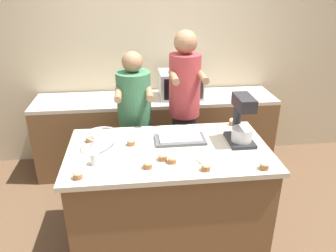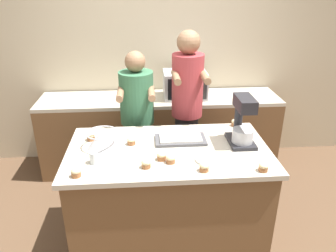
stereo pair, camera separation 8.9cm
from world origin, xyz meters
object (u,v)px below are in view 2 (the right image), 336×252
person_left (138,124)px  cupcake_6 (162,156)px  mixing_bowl (103,139)px  baking_tray (180,139)px  drinking_glass (94,157)px  cupcake_0 (76,172)px  small_plate (208,159)px  cupcake_8 (131,141)px  cupcake_2 (91,137)px  cupcake_3 (263,167)px  microwave_oven (185,84)px  cupcake_1 (204,167)px  cupcake_7 (235,122)px  cupcake_5 (171,159)px  person_right (187,112)px  cupcake_4 (146,164)px  stand_mixer (242,123)px

person_left → cupcake_6: 0.95m
mixing_bowl → baking_tray: (0.64, 0.06, -0.05)m
drinking_glass → cupcake_0: size_ratio=1.30×
small_plate → cupcake_8: 0.66m
cupcake_2 → cupcake_3: size_ratio=1.00×
baking_tray → microwave_oven: bearing=81.4°
cupcake_6 → small_plate: bearing=-5.8°
cupcake_1 → cupcake_7: bearing=60.7°
mixing_bowl → cupcake_5: 0.60m
cupcake_0 → cupcake_6: 0.63m
microwave_oven → cupcake_1: (-0.06, -1.66, -0.10)m
cupcake_0 → cupcake_5: size_ratio=1.00×
drinking_glass → cupcake_0: bearing=-119.9°
person_left → microwave_oven: person_left is taller
person_right → mixing_bowl: 1.03m
cupcake_1 → cupcake_8: 0.69m
cupcake_2 → cupcake_4: same height
stand_mixer → drinking_glass: stand_mixer is taller
cupcake_0 → cupcake_7: (1.32, 0.76, 0.00)m
baking_tray → cupcake_3: bearing=-43.6°
cupcake_3 → person_left: bearing=128.7°
cupcake_1 → cupcake_5: size_ratio=1.00×
drinking_glass → person_left: bearing=71.6°
cupcake_6 → cupcake_8: (-0.23, 0.27, 0.00)m
microwave_oven → cupcake_5: (-0.29, -1.53, -0.10)m
baking_tray → cupcake_2: bearing=174.3°
person_left → cupcake_0: bearing=-110.4°
small_plate → cupcake_5: (-0.28, -0.01, 0.02)m
person_right → cupcake_2: size_ratio=25.27×
cupcake_5 → cupcake_7: bearing=43.8°
person_right → cupcake_1: bearing=-90.9°
cupcake_2 → cupcake_4: (0.46, -0.48, 0.00)m
stand_mixer → cupcake_1: stand_mixer is taller
microwave_oven → cupcake_6: size_ratio=7.07×
cupcake_5 → cupcake_3: bearing=-14.1°
stand_mixer → cupcake_3: bearing=-84.7°
cupcake_2 → cupcake_3: 1.42m
person_left → drinking_glass: size_ratio=17.32×
person_right → cupcake_8: size_ratio=25.27×
person_left → cupcake_4: size_ratio=22.58×
person_left → stand_mixer: 1.14m
baking_tray → cupcake_6: bearing=-120.5°
microwave_oven → drinking_glass: microwave_oven is taller
cupcake_0 → cupcake_3: (1.31, -0.03, 0.00)m
person_right → mixing_bowl: person_right is taller
microwave_oven → cupcake_7: bearing=-68.3°
person_left → small_plate: size_ratio=8.09×
microwave_oven → drinking_glass: size_ratio=5.42×
mixing_bowl → stand_mixer: bearing=-0.7°
mixing_bowl → baking_tray: bearing=5.2°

